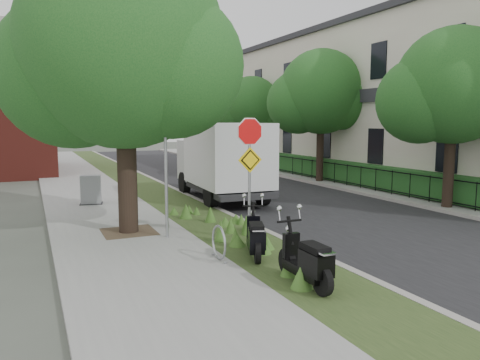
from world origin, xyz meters
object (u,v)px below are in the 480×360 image
object	(u,v)px
sign_assembly	(250,154)
scooter_far	(256,241)
box_truck	(223,158)
scooter_near	(310,266)
utility_cabinet	(91,190)

from	to	relation	value
sign_assembly	scooter_far	xyz separation A→B (m)	(-0.52, -1.42, -1.82)
scooter_far	box_truck	xyz separation A→B (m)	(2.44, 7.93, 1.19)
sign_assembly	scooter_far	size ratio (longest dim) A/B	2.00
box_truck	sign_assembly	bearing A→B (deg)	-106.45
scooter_far	box_truck	distance (m)	8.39
sign_assembly	box_truck	size ratio (longest dim) A/B	0.55
sign_assembly	box_truck	world-z (taller)	sign_assembly
sign_assembly	scooter_near	bearing A→B (deg)	-97.45
scooter_far	scooter_near	bearing A→B (deg)	-88.25
box_truck	scooter_near	bearing A→B (deg)	-103.38
box_truck	utility_cabinet	world-z (taller)	box_truck
sign_assembly	box_truck	distance (m)	6.82
box_truck	utility_cabinet	bearing A→B (deg)	172.40
sign_assembly	scooter_far	world-z (taller)	sign_assembly
box_truck	utility_cabinet	distance (m)	5.08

